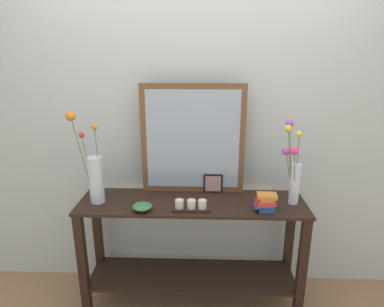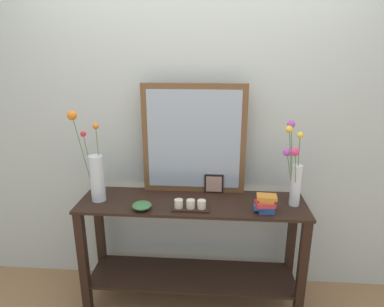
# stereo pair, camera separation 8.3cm
# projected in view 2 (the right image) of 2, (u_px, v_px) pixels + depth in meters

# --- Properties ---
(ground_plane) EXTENTS (7.00, 6.00, 0.02)m
(ground_plane) POSITION_uv_depth(u_px,v_px,m) (192.00, 301.00, 2.50)
(ground_plane) COLOR #997047
(wall_back) EXTENTS (6.40, 0.08, 2.70)m
(wall_back) POSITION_uv_depth(u_px,v_px,m) (195.00, 116.00, 2.41)
(wall_back) COLOR beige
(wall_back) RESTS_ON ground
(console_table) EXTENTS (1.54, 0.42, 0.82)m
(console_table) POSITION_uv_depth(u_px,v_px,m) (192.00, 242.00, 2.35)
(console_table) COLOR black
(console_table) RESTS_ON ground
(mirror_leaning) EXTENTS (0.73, 0.03, 0.78)m
(mirror_leaning) POSITION_uv_depth(u_px,v_px,m) (194.00, 140.00, 2.31)
(mirror_leaning) COLOR brown
(mirror_leaning) RESTS_ON console_table
(tall_vase_left) EXTENTS (0.18, 0.14, 0.63)m
(tall_vase_left) POSITION_uv_depth(u_px,v_px,m) (95.00, 173.00, 2.21)
(tall_vase_left) COLOR silver
(tall_vase_left) RESTS_ON console_table
(vase_right) EXTENTS (0.13, 0.18, 0.56)m
(vase_right) POSITION_uv_depth(u_px,v_px,m) (294.00, 171.00, 2.14)
(vase_right) COLOR silver
(vase_right) RESTS_ON console_table
(candle_tray) EXTENTS (0.24, 0.09, 0.07)m
(candle_tray) POSITION_uv_depth(u_px,v_px,m) (190.00, 206.00, 2.13)
(candle_tray) COLOR black
(candle_tray) RESTS_ON console_table
(picture_frame_small) EXTENTS (0.14, 0.01, 0.14)m
(picture_frame_small) POSITION_uv_depth(u_px,v_px,m) (214.00, 184.00, 2.37)
(picture_frame_small) COLOR black
(picture_frame_small) RESTS_ON console_table
(decorative_bowl) EXTENTS (0.13, 0.13, 0.05)m
(decorative_bowl) POSITION_uv_depth(u_px,v_px,m) (142.00, 205.00, 2.14)
(decorative_bowl) COLOR #38703D
(decorative_bowl) RESTS_ON console_table
(book_stack) EXTENTS (0.14, 0.11, 0.11)m
(book_stack) POSITION_uv_depth(u_px,v_px,m) (265.00, 204.00, 2.09)
(book_stack) COLOR #2D519E
(book_stack) RESTS_ON console_table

